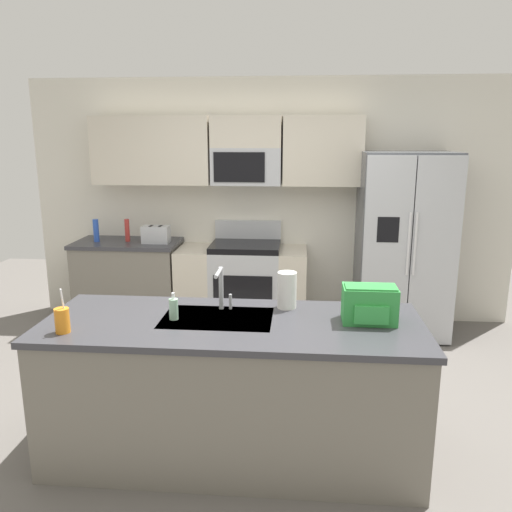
{
  "coord_description": "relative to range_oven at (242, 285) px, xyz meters",
  "views": [
    {
      "loc": [
        0.33,
        -3.41,
        2.0
      ],
      "look_at": [
        -0.02,
        0.6,
        1.05
      ],
      "focal_mm": 35.8,
      "sensor_mm": 36.0,
      "label": 1
    }
  ],
  "objects": [
    {
      "name": "range_oven",
      "position": [
        0.0,
        0.0,
        0.0
      ],
      "size": [
        1.36,
        0.61,
        1.1
      ],
      "color": "#B7BABF",
      "rests_on": "ground"
    },
    {
      "name": "back_counter",
      "position": [
        -1.24,
        -0.0,
        0.01
      ],
      "size": [
        1.1,
        0.63,
        0.9
      ],
      "color": "slate",
      "rests_on": "ground"
    },
    {
      "name": "sink_faucet",
      "position": [
        0.11,
        -2.11,
        0.62
      ],
      "size": [
        0.09,
        0.21,
        0.28
      ],
      "color": "#B7BABF",
      "rests_on": "island_counter"
    },
    {
      "name": "ground_plane",
      "position": [
        0.27,
        -1.8,
        -0.44
      ],
      "size": [
        9.0,
        9.0,
        0.0
      ],
      "primitive_type": "plane",
      "color": "#66605B",
      "rests_on": "ground"
    },
    {
      "name": "paper_towel_roll",
      "position": [
        0.53,
        -2.02,
        0.58
      ],
      "size": [
        0.12,
        0.12,
        0.24
      ],
      "primitive_type": "cylinder",
      "color": "white",
      "rests_on": "island_counter"
    },
    {
      "name": "island_counter",
      "position": [
        0.2,
        -2.3,
        0.01
      ],
      "size": [
        2.32,
        0.88,
        0.9
      ],
      "color": "slate",
      "rests_on": "ground"
    },
    {
      "name": "bottle_blue",
      "position": [
        -1.56,
        -0.04,
        0.58
      ],
      "size": [
        0.06,
        0.06,
        0.24
      ],
      "primitive_type": "cylinder",
      "color": "blue",
      "rests_on": "back_counter"
    },
    {
      "name": "backpack",
      "position": [
        1.03,
        -2.25,
        0.57
      ],
      "size": [
        0.32,
        0.22,
        0.23
      ],
      "color": "green",
      "rests_on": "island_counter"
    },
    {
      "name": "drink_cup_orange",
      "position": [
        -0.74,
        -2.57,
        0.53
      ],
      "size": [
        0.08,
        0.08,
        0.26
      ],
      "color": "orange",
      "rests_on": "island_counter"
    },
    {
      "name": "kitchen_wall_unit",
      "position": [
        0.13,
        0.28,
        1.03
      ],
      "size": [
        5.2,
        0.43,
        2.6
      ],
      "color": "silver",
      "rests_on": "ground"
    },
    {
      "name": "pepper_mill",
      "position": [
        -1.23,
        -0.0,
        0.58
      ],
      "size": [
        0.05,
        0.05,
        0.24
      ],
      "primitive_type": "cylinder",
      "color": "#B2332D",
      "rests_on": "back_counter"
    },
    {
      "name": "toaster",
      "position": [
        -0.9,
        -0.05,
        0.55
      ],
      "size": [
        0.28,
        0.16,
        0.18
      ],
      "color": "#B7BABF",
      "rests_on": "back_counter"
    },
    {
      "name": "soap_dispenser",
      "position": [
        -0.16,
        -2.3,
        0.53
      ],
      "size": [
        0.06,
        0.06,
        0.17
      ],
      "color": "#A5D8B2",
      "rests_on": "island_counter"
    },
    {
      "name": "refrigerator",
      "position": [
        1.65,
        -0.07,
        0.48
      ],
      "size": [
        0.9,
        0.76,
        1.85
      ],
      "color": "#4C4F54",
      "rests_on": "ground"
    }
  ]
}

